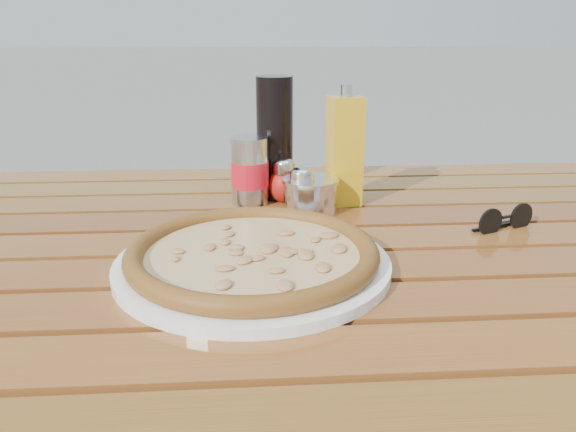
{
  "coord_description": "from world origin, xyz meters",
  "views": [
    {
      "loc": [
        -0.06,
        -0.78,
        1.05
      ],
      "look_at": [
        0.0,
        0.02,
        0.78
      ],
      "focal_mm": 35.0,
      "sensor_mm": 36.0,
      "label": 1
    }
  ],
  "objects": [
    {
      "name": "table",
      "position": [
        0.0,
        -0.0,
        0.67
      ],
      "size": [
        1.4,
        0.9,
        0.75
      ],
      "color": "#371F0C",
      "rests_on": "ground"
    },
    {
      "name": "pepper_shaker",
      "position": [
        0.0,
        0.19,
        0.79
      ],
      "size": [
        0.06,
        0.06,
        0.08
      ],
      "rotation": [
        0.0,
        0.0,
        0.18
      ],
      "color": "red",
      "rests_on": "table"
    },
    {
      "name": "dark_bottle",
      "position": [
        -0.01,
        0.22,
        0.86
      ],
      "size": [
        0.08,
        0.08,
        0.22
      ],
      "primitive_type": "cylinder",
      "rotation": [
        0.0,
        0.0,
        -0.27
      ],
      "color": "black",
      "rests_on": "table"
    },
    {
      "name": "sunglasses",
      "position": [
        0.34,
        0.02,
        0.77
      ],
      "size": [
        0.11,
        0.06,
        0.04
      ],
      "rotation": [
        0.0,
        0.0,
        0.37
      ],
      "color": "black",
      "rests_on": "table"
    },
    {
      "name": "olive_oil_cruet",
      "position": [
        0.11,
        0.17,
        0.85
      ],
      "size": [
        0.06,
        0.06,
        0.21
      ],
      "rotation": [
        0.0,
        0.0,
        0.14
      ],
      "color": "gold",
      "rests_on": "table"
    },
    {
      "name": "oregano_shaker",
      "position": [
        0.03,
        0.12,
        0.79
      ],
      "size": [
        0.06,
        0.06,
        0.08
      ],
      "rotation": [
        0.0,
        0.0,
        0.1
      ],
      "color": "#3B3F19",
      "rests_on": "table"
    },
    {
      "name": "pizza",
      "position": [
        -0.05,
        -0.1,
        0.77
      ],
      "size": [
        0.45,
        0.45,
        0.03
      ],
      "rotation": [
        0.0,
        0.0,
        -0.52
      ],
      "color": "beige",
      "rests_on": "plate"
    },
    {
      "name": "parmesan_tin",
      "position": [
        0.05,
        0.13,
        0.78
      ],
      "size": [
        0.12,
        0.12,
        0.07
      ],
      "rotation": [
        0.0,
        0.0,
        -0.37
      ],
      "color": "silver",
      "rests_on": "table"
    },
    {
      "name": "soda_can",
      "position": [
        -0.06,
        0.18,
        0.81
      ],
      "size": [
        0.07,
        0.07,
        0.12
      ],
      "rotation": [
        0.0,
        0.0,
        -0.02
      ],
      "color": "#BDBDC1",
      "rests_on": "table"
    },
    {
      "name": "plate",
      "position": [
        -0.05,
        -0.1,
        0.76
      ],
      "size": [
        0.47,
        0.47,
        0.01
      ],
      "primitive_type": "cylinder",
      "rotation": [
        0.0,
        0.0,
        -0.4
      ],
      "color": "white",
      "rests_on": "table"
    }
  ]
}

